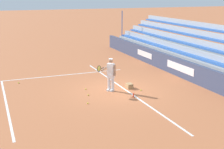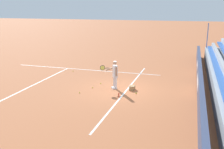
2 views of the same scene
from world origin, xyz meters
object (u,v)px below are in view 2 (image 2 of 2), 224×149
(water_bottle, at_px, (119,95))
(tennis_ball_far_left, at_px, (136,93))
(tennis_ball_on_baseline, at_px, (101,83))
(tennis_player, at_px, (115,74))
(tennis_ball_near_player, at_px, (93,88))
(tennis_ball_toward_net, at_px, (73,71))
(tennis_ball_far_right, at_px, (79,93))
(ball_box_cardboard, at_px, (132,88))

(water_bottle, bearing_deg, tennis_ball_far_left, -45.61)
(water_bottle, bearing_deg, tennis_ball_on_baseline, 41.13)
(tennis_ball_far_left, bearing_deg, tennis_ball_on_baseline, 64.36)
(tennis_player, relative_size, tennis_ball_far_left, 25.98)
(tennis_ball_near_player, xyz_separation_m, water_bottle, (-1.07, -1.98, 0.08))
(tennis_ball_far_left, xyz_separation_m, tennis_ball_toward_net, (3.79, 5.81, 0.00))
(tennis_player, bearing_deg, tennis_ball_far_left, -111.74)
(tennis_player, distance_m, tennis_ball_far_right, 2.40)
(ball_box_cardboard, xyz_separation_m, tennis_ball_on_baseline, (0.63, 2.25, -0.10))
(tennis_ball_far_left, bearing_deg, ball_box_cardboard, 30.73)
(ball_box_cardboard, height_order, tennis_ball_toward_net, ball_box_cardboard)
(tennis_ball_far_right, relative_size, water_bottle, 0.30)
(tennis_ball_near_player, height_order, tennis_ball_toward_net, same)
(ball_box_cardboard, bearing_deg, tennis_ball_toward_net, 59.84)
(water_bottle, bearing_deg, tennis_player, 25.28)
(tennis_ball_far_left, distance_m, tennis_ball_on_baseline, 2.91)
(water_bottle, bearing_deg, ball_box_cardboard, -17.20)
(tennis_ball_toward_net, distance_m, water_bottle, 6.79)
(ball_box_cardboard, bearing_deg, tennis_ball_far_left, -149.27)
(tennis_player, relative_size, tennis_ball_toward_net, 25.98)
(ball_box_cardboard, distance_m, water_bottle, 1.51)
(tennis_ball_near_player, height_order, tennis_ball_far_right, same)
(tennis_ball_toward_net, bearing_deg, water_bottle, -132.66)
(tennis_ball_toward_net, bearing_deg, tennis_player, -126.48)
(tennis_player, height_order, tennis_ball_far_right, tennis_player)
(tennis_ball_far_left, bearing_deg, tennis_player, 68.26)
(tennis_ball_near_player, relative_size, water_bottle, 0.30)
(ball_box_cardboard, distance_m, tennis_ball_far_left, 0.74)
(tennis_ball_far_left, relative_size, tennis_ball_toward_net, 1.00)
(ball_box_cardboard, xyz_separation_m, tennis_ball_far_right, (-1.50, 2.81, -0.10))
(tennis_ball_toward_net, height_order, tennis_ball_far_right, same)
(tennis_ball_near_player, relative_size, tennis_ball_far_left, 1.00)
(tennis_ball_near_player, height_order, water_bottle, water_bottle)
(ball_box_cardboard, height_order, tennis_ball_far_right, ball_box_cardboard)
(tennis_ball_far_left, bearing_deg, water_bottle, 134.39)
(tennis_player, xyz_separation_m, tennis_ball_far_left, (-0.59, -1.48, -0.86))
(tennis_ball_far_left, height_order, tennis_ball_toward_net, same)
(tennis_ball_on_baseline, distance_m, tennis_ball_far_right, 2.20)
(tennis_ball_far_left, xyz_separation_m, water_bottle, (-0.81, 0.82, 0.08))
(tennis_ball_toward_net, bearing_deg, tennis_ball_near_player, -139.60)
(tennis_player, height_order, tennis_ball_near_player, tennis_player)
(tennis_ball_near_player, bearing_deg, water_bottle, -118.27)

